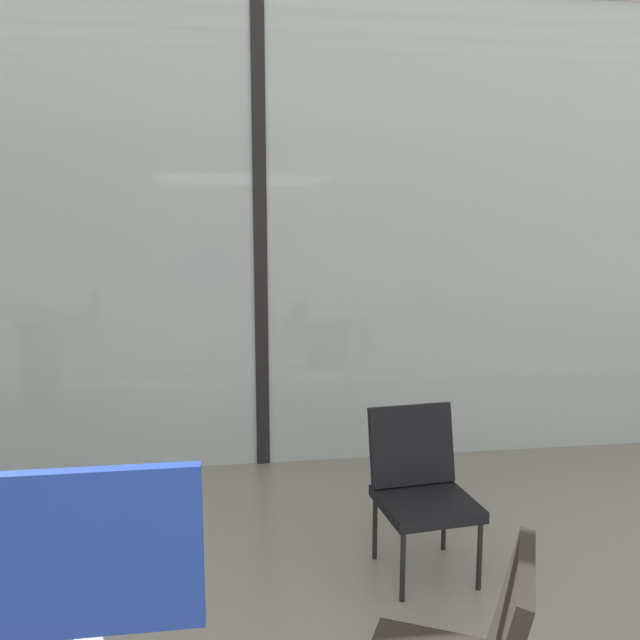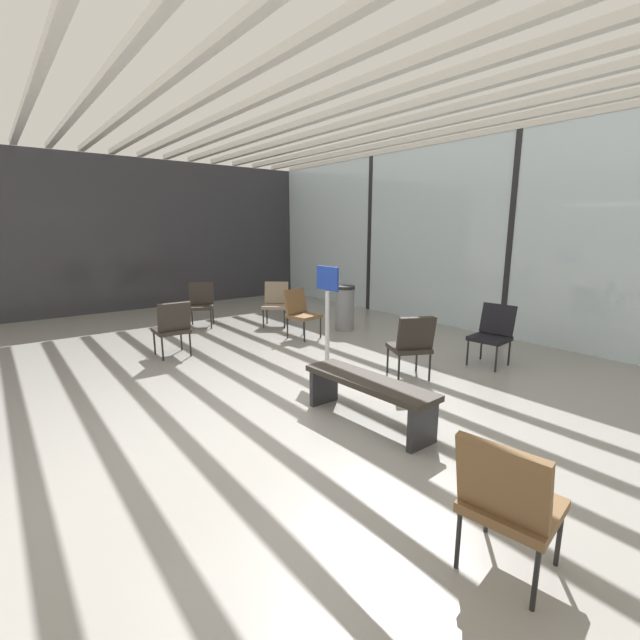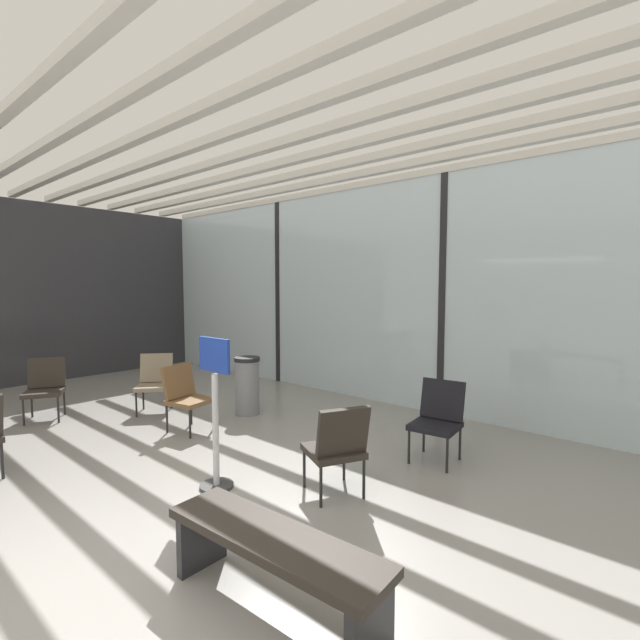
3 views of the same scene
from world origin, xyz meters
The scene contains 16 objects.
ground_plane centered at (0.00, 0.00, 0.00)m, with size 60.00×60.00×0.00m, color gray.
glass_curtain_wall centered at (0.00, 5.20, 1.77)m, with size 14.00×0.08×3.55m, color silver.
window_mullion_0 centered at (-3.50, 5.20, 1.77)m, with size 0.10×0.12×3.55m, color black.
window_mullion_1 centered at (0.00, 5.20, 1.77)m, with size 0.10×0.12×3.55m, color black.
side_wall_left_panels centered at (-6.95, 1.60, 1.77)m, with size 0.10×11.20×3.55m, color #2D2D33.
ceiling_slats centered at (0.00, 1.90, 3.60)m, with size 13.72×6.72×0.10m.
lounge_chair_0 centered at (2.98, -0.01, 0.49)m, with size 0.56×0.60×0.87m.
lounge_chair_1 centered at (-2.41, 0.01, 0.49)m, with size 0.54×0.49×0.87m.
lounge_chair_2 centered at (0.48, 2.11, 0.49)m, with size 0.69×0.67×0.87m.
lounge_chair_3 centered at (-2.23, 2.25, 0.49)m, with size 0.61×0.57×0.87m.
lounge_chair_4 centered at (-4.22, 1.21, 0.49)m, with size 0.69×0.68×0.87m.
lounge_chair_5 centered at (0.76, 3.53, 0.49)m, with size 0.53×0.57×0.87m.
lounge_chair_6 centered at (-3.37, 2.44, 0.49)m, with size 0.71×0.71×0.87m.
waiting_bench centered at (1.08, 0.76, 0.36)m, with size 1.52×0.49×0.47m.
trash_bin centered at (-2.18, 3.27, 0.43)m, with size 0.38×0.38×0.86m.
info_sign centered at (-0.51, 1.51, 0.68)m, with size 0.44×0.32×1.44m.
Camera 2 is at (4.02, -2.11, 1.95)m, focal length 24.22 mm.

